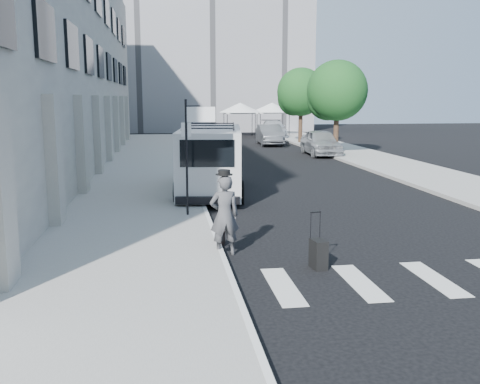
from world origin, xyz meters
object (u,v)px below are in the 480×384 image
object	(u,v)px
businessman	(224,215)
cargo_van	(211,160)
parked_car_b	(270,135)
parked_car_c	(273,129)
suitcase	(318,254)
parked_car_a	(321,142)
briefcase	(221,239)

from	to	relation	value
businessman	cargo_van	xyz separation A→B (m)	(0.43, 8.34, 0.35)
parked_car_b	parked_car_c	distance (m)	7.65
parked_car_b	parked_car_c	size ratio (longest dim) A/B	0.86
suitcase	parked_car_b	bearing A→B (deg)	72.63
businessman	parked_car_b	world-z (taller)	businessman
parked_car_a	parked_car_c	xyz separation A→B (m)	(-0.00, 15.32, -0.02)
businessman	parked_car_b	bearing A→B (deg)	-108.35
parked_car_c	businessman	bearing A→B (deg)	-96.22
parked_car_a	parked_car_b	xyz separation A→B (m)	(-1.80, 7.88, -0.04)
parked_car_c	parked_car_a	bearing A→B (deg)	-82.85
briefcase	businessman	bearing A→B (deg)	-71.33
businessman	suitcase	xyz separation A→B (m)	(1.92, -1.31, -0.63)
briefcase	suitcase	world-z (taller)	suitcase
briefcase	parked_car_c	size ratio (longest dim) A/B	0.08
cargo_van	parked_car_b	size ratio (longest dim) A/B	1.46
briefcase	parked_car_c	bearing A→B (deg)	95.02
briefcase	cargo_van	bearing A→B (deg)	105.42
briefcase	parked_car_b	size ratio (longest dim) A/B	0.09
businessman	cargo_van	distance (m)	8.36
suitcase	parked_car_c	size ratio (longest dim) A/B	0.22
cargo_van	parked_car_a	distance (m)	15.37
parked_car_b	parked_car_c	bearing A→B (deg)	79.03
briefcase	suitcase	distance (m)	2.84
businessman	suitcase	bearing A→B (deg)	140.62
parked_car_b	parked_car_a	bearing A→B (deg)	-74.50
businessman	parked_car_a	bearing A→B (deg)	-117.27
briefcase	parked_car_b	distance (m)	29.22
suitcase	cargo_van	world-z (taller)	cargo_van
parked_car_b	parked_car_c	xyz separation A→B (m)	(1.80, 7.44, 0.02)
suitcase	parked_car_a	bearing A→B (deg)	65.21
suitcase	parked_car_b	distance (m)	30.89
suitcase	parked_car_b	size ratio (longest dim) A/B	0.26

